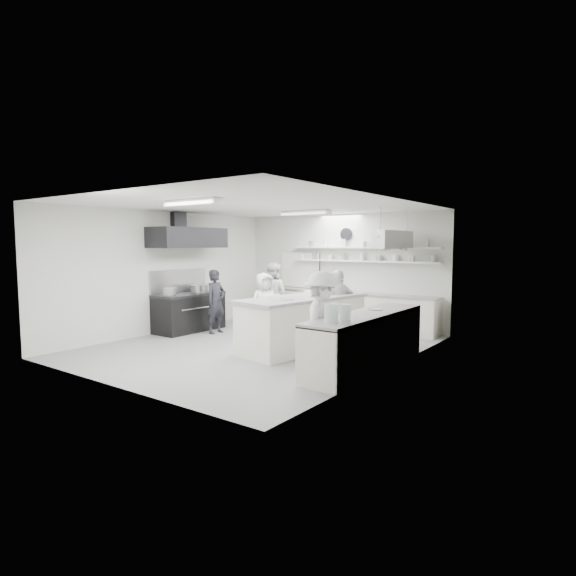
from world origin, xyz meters
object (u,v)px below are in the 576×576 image
Objects in this scene: right_counter at (366,342)px; prep_island at (303,324)px; back_counter at (344,310)px; stove at (189,313)px; cook_back at (273,294)px; cook_stove at (216,302)px.

prep_island reaches higher than right_counter.
back_counter is 2.87m from prep_island.
cook_back is at bearing 55.16° from stove.
back_counter is at bearing -153.93° from cook_back.
back_counter is 1.94m from cook_back.
stove is 4.03m from back_counter.
cook_stove is (-2.71, 0.19, 0.26)m from prep_island.
cook_back is (1.27, 1.82, 0.40)m from stove.
stove is 0.86m from cook_stove.
cook_stove is at bearing -129.08° from back_counter.
prep_island is (3.48, -0.00, 0.08)m from stove.
prep_island is 2.89m from cook_back.
right_counter is 1.86m from prep_island.
back_counter is 3.39m from cook_stove.
stove is 3.49m from prep_island.
stove is 1.15× the size of cook_stove.
cook_back is at bearing -17.92° from cook_stove.
cook_back reaches higher than cook_stove.
cook_back is (0.50, 1.64, 0.06)m from cook_stove.
right_counter is (5.25, -0.60, 0.02)m from stove.
back_counter is 1.75× the size of prep_island.
cook_back is (-1.63, -0.98, 0.39)m from back_counter.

